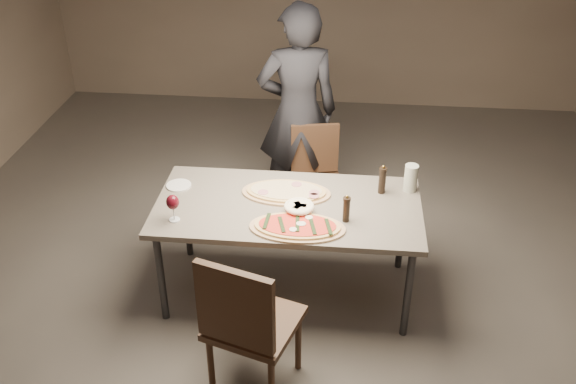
# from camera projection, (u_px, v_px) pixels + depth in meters

# --- Properties ---
(room) EXTENTS (7.00, 7.00, 7.00)m
(room) POSITION_uv_depth(u_px,v_px,m) (288.00, 117.00, 4.00)
(room) COLOR #5A544E
(room) RESTS_ON ground
(dining_table) EXTENTS (1.80, 0.90, 0.75)m
(dining_table) POSITION_uv_depth(u_px,v_px,m) (288.00, 212.00, 4.37)
(dining_table) COLOR slate
(dining_table) RESTS_ON ground
(zucchini_pizza) EXTENTS (0.62, 0.34, 0.05)m
(zucchini_pizza) POSITION_uv_depth(u_px,v_px,m) (297.00, 227.00, 4.08)
(zucchini_pizza) COLOR tan
(zucchini_pizza) RESTS_ON dining_table
(ham_pizza) EXTENTS (0.62, 0.34, 0.04)m
(ham_pizza) POSITION_uv_depth(u_px,v_px,m) (286.00, 192.00, 4.45)
(ham_pizza) COLOR tan
(ham_pizza) RESTS_ON dining_table
(bread_basket) EXTENTS (0.20, 0.20, 0.07)m
(bread_basket) POSITION_uv_depth(u_px,v_px,m) (299.00, 208.00, 4.22)
(bread_basket) COLOR #F9EACA
(bread_basket) RESTS_ON dining_table
(oil_dish) EXTENTS (0.12, 0.12, 0.01)m
(oil_dish) POSITION_uv_depth(u_px,v_px,m) (301.00, 192.00, 4.47)
(oil_dish) COLOR white
(oil_dish) RESTS_ON dining_table
(pepper_mill_left) EXTENTS (0.06, 0.06, 0.22)m
(pepper_mill_left) POSITION_uv_depth(u_px,v_px,m) (382.00, 180.00, 4.42)
(pepper_mill_left) COLOR black
(pepper_mill_left) RESTS_ON dining_table
(pepper_mill_right) EXTENTS (0.05, 0.05, 0.20)m
(pepper_mill_right) POSITION_uv_depth(u_px,v_px,m) (346.00, 209.00, 4.12)
(pepper_mill_right) COLOR black
(pepper_mill_right) RESTS_ON dining_table
(carafe) EXTENTS (0.09, 0.09, 0.20)m
(carafe) POSITION_uv_depth(u_px,v_px,m) (411.00, 178.00, 4.45)
(carafe) COLOR silver
(carafe) RESTS_ON dining_table
(wine_glass) EXTENTS (0.08, 0.08, 0.19)m
(wine_glass) POSITION_uv_depth(u_px,v_px,m) (173.00, 203.00, 4.11)
(wine_glass) COLOR silver
(wine_glass) RESTS_ON dining_table
(side_plate) EXTENTS (0.18, 0.18, 0.01)m
(side_plate) POSITION_uv_depth(u_px,v_px,m) (179.00, 185.00, 4.54)
(side_plate) COLOR white
(side_plate) RESTS_ON dining_table
(chair_near) EXTENTS (0.61, 0.61, 1.02)m
(chair_near) POSITION_uv_depth(u_px,v_px,m) (247.00, 321.00, 3.63)
(chair_near) COLOR #412A1B
(chair_near) RESTS_ON ground
(chair_far) EXTENTS (0.48, 0.48, 0.87)m
(chair_far) POSITION_uv_depth(u_px,v_px,m) (316.00, 172.00, 5.25)
(chair_far) COLOR #412A1B
(chair_far) RESTS_ON ground
(diner) EXTENTS (0.74, 0.56, 1.82)m
(diner) POSITION_uv_depth(u_px,v_px,m) (298.00, 112.00, 5.23)
(diner) COLOR black
(diner) RESTS_ON ground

